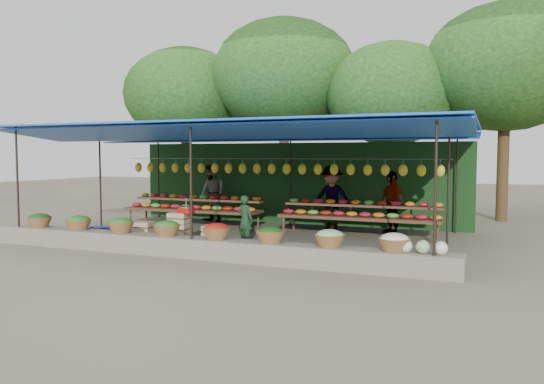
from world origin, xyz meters
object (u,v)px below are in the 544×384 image
at_px(crate_counter, 178,232).
at_px(weighing_scale, 186,209).
at_px(vendor_seated, 245,220).
at_px(blue_crate_back, 100,233).
at_px(blue_crate_front, 36,234).

height_order(crate_counter, weighing_scale, weighing_scale).
distance_m(vendor_seated, blue_crate_back, 3.84).
distance_m(crate_counter, blue_crate_front, 3.85).
distance_m(crate_counter, blue_crate_back, 2.36).
height_order(vendor_seated, blue_crate_back, vendor_seated).
distance_m(crate_counter, weighing_scale, 0.59).
xyz_separation_m(crate_counter, blue_crate_front, (-3.80, -0.64, -0.18)).
height_order(crate_counter, blue_crate_front, crate_counter).
xyz_separation_m(vendor_seated, blue_crate_back, (-3.75, -0.68, -0.43)).
bearing_deg(weighing_scale, blue_crate_front, -171.05).
bearing_deg(blue_crate_front, weighing_scale, 25.64).
height_order(blue_crate_front, blue_crate_back, blue_crate_back).
height_order(weighing_scale, blue_crate_front, weighing_scale).
distance_m(vendor_seated, blue_crate_front, 5.40).
relative_size(weighing_scale, blue_crate_front, 0.82).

